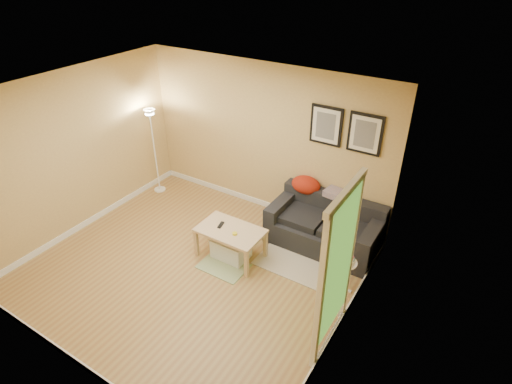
# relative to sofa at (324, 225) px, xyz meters

# --- Properties ---
(floor) EXTENTS (4.50, 4.50, 0.00)m
(floor) POSITION_rel_sofa_xyz_m (-1.38, -1.53, -0.38)
(floor) COLOR #A28145
(floor) RESTS_ON ground
(ceiling) EXTENTS (4.50, 4.50, 0.00)m
(ceiling) POSITION_rel_sofa_xyz_m (-1.38, -1.53, 2.23)
(ceiling) COLOR white
(ceiling) RESTS_ON wall_back
(wall_back) EXTENTS (4.50, 0.00, 4.50)m
(wall_back) POSITION_rel_sofa_xyz_m (-1.38, 0.47, 0.92)
(wall_back) COLOR tan
(wall_back) RESTS_ON ground
(wall_front) EXTENTS (4.50, 0.00, 4.50)m
(wall_front) POSITION_rel_sofa_xyz_m (-1.38, -3.53, 0.92)
(wall_front) COLOR tan
(wall_front) RESTS_ON ground
(wall_left) EXTENTS (0.00, 4.00, 4.00)m
(wall_left) POSITION_rel_sofa_xyz_m (-3.63, -1.53, 0.92)
(wall_left) COLOR tan
(wall_left) RESTS_ON ground
(wall_right) EXTENTS (0.00, 4.00, 4.00)m
(wall_right) POSITION_rel_sofa_xyz_m (0.87, -1.53, 0.92)
(wall_right) COLOR tan
(wall_right) RESTS_ON ground
(baseboard_back) EXTENTS (4.50, 0.02, 0.10)m
(baseboard_back) POSITION_rel_sofa_xyz_m (-1.38, 0.46, -0.33)
(baseboard_back) COLOR white
(baseboard_back) RESTS_ON ground
(baseboard_front) EXTENTS (4.50, 0.02, 0.10)m
(baseboard_front) POSITION_rel_sofa_xyz_m (-1.38, -3.52, -0.33)
(baseboard_front) COLOR white
(baseboard_front) RESTS_ON ground
(baseboard_left) EXTENTS (0.02, 4.00, 0.10)m
(baseboard_left) POSITION_rel_sofa_xyz_m (-3.62, -1.53, -0.33)
(baseboard_left) COLOR white
(baseboard_left) RESTS_ON ground
(baseboard_right) EXTENTS (0.02, 4.00, 0.10)m
(baseboard_right) POSITION_rel_sofa_xyz_m (0.86, -1.53, -0.33)
(baseboard_right) COLOR white
(baseboard_right) RESTS_ON ground
(sofa) EXTENTS (1.70, 0.90, 0.75)m
(sofa) POSITION_rel_sofa_xyz_m (0.00, 0.00, 0.00)
(sofa) COLOR black
(sofa) RESTS_ON ground
(red_throw) EXTENTS (0.48, 0.36, 0.28)m
(red_throw) POSITION_rel_sofa_xyz_m (-0.51, 0.33, 0.40)
(red_throw) COLOR #A62F0F
(red_throw) RESTS_ON sofa
(plaid_throw) EXTENTS (0.45, 0.32, 0.10)m
(plaid_throw) POSITION_rel_sofa_xyz_m (0.06, 0.31, 0.41)
(plaid_throw) COLOR tan
(plaid_throw) RESTS_ON sofa
(framed_print_left) EXTENTS (0.50, 0.04, 0.60)m
(framed_print_left) POSITION_rel_sofa_xyz_m (-0.30, 0.45, 1.43)
(framed_print_left) COLOR black
(framed_print_left) RESTS_ON wall_back
(framed_print_right) EXTENTS (0.50, 0.04, 0.60)m
(framed_print_right) POSITION_rel_sofa_xyz_m (0.30, 0.45, 1.43)
(framed_print_right) COLOR black
(framed_print_right) RESTS_ON wall_back
(area_rug) EXTENTS (1.25, 0.85, 0.01)m
(area_rug) POSITION_rel_sofa_xyz_m (-0.09, -0.59, -0.37)
(area_rug) COLOR #C0AE98
(area_rug) RESTS_ON ground
(green_runner) EXTENTS (0.70, 0.50, 0.01)m
(green_runner) POSITION_rel_sofa_xyz_m (-1.03, -1.28, -0.37)
(green_runner) COLOR #668C4C
(green_runner) RESTS_ON ground
(coffee_table) EXTENTS (1.01, 0.64, 0.49)m
(coffee_table) POSITION_rel_sofa_xyz_m (-1.07, -1.01, -0.13)
(coffee_table) COLOR tan
(coffee_table) RESTS_ON ground
(remote_control) EXTENTS (0.09, 0.17, 0.02)m
(remote_control) POSITION_rel_sofa_xyz_m (-1.25, -1.00, 0.13)
(remote_control) COLOR black
(remote_control) RESTS_ON coffee_table
(tape_roll) EXTENTS (0.07, 0.07, 0.03)m
(tape_roll) POSITION_rel_sofa_xyz_m (-0.95, -1.07, 0.13)
(tape_roll) COLOR yellow
(tape_roll) RESTS_ON coffee_table
(storage_bin) EXTENTS (0.54, 0.40, 0.33)m
(storage_bin) POSITION_rel_sofa_xyz_m (-1.06, -1.03, -0.21)
(storage_bin) COLOR white
(storage_bin) RESTS_ON ground
(side_table) EXTENTS (0.32, 0.32, 0.48)m
(side_table) POSITION_rel_sofa_xyz_m (0.64, -0.78, -0.13)
(side_table) COLOR white
(side_table) RESTS_ON ground
(book_stack) EXTENTS (0.23, 0.26, 0.07)m
(book_stack) POSITION_rel_sofa_xyz_m (0.65, -0.78, 0.14)
(book_stack) COLOR teal
(book_stack) RESTS_ON side_table
(floor_lamp) EXTENTS (0.21, 0.21, 1.64)m
(floor_lamp) POSITION_rel_sofa_xyz_m (-3.38, -0.12, 0.40)
(floor_lamp) COLOR white
(floor_lamp) RESTS_ON ground
(doorway) EXTENTS (0.12, 1.01, 2.13)m
(doorway) POSITION_rel_sofa_xyz_m (0.82, -1.68, 0.65)
(doorway) COLOR white
(doorway) RESTS_ON ground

